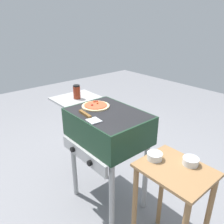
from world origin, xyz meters
TOP-DOWN VIEW (x-y plane):
  - ground_plane at (0.00, 0.00)m, footprint 8.00×8.00m
  - grill at (-0.01, -0.00)m, footprint 0.96×0.53m
  - pizza_pepperoni at (-0.16, 0.00)m, footprint 0.23×0.23m
  - sauce_jar at (-0.44, -0.01)m, footprint 0.07×0.07m
  - spatula at (-0.02, -0.17)m, footprint 0.26×0.10m
  - prep_table at (0.66, 0.00)m, footprint 0.44×0.36m
  - topping_bowl_near at (0.51, -0.02)m, footprint 0.10×0.10m
  - topping_bowl_far at (0.69, 0.11)m, footprint 0.10×0.10m

SIDE VIEW (x-z plane):
  - ground_plane at x=0.00m, z-range 0.00..0.00m
  - prep_table at x=0.66m, z-range 0.16..0.90m
  - grill at x=-0.01m, z-range 0.31..1.21m
  - topping_bowl_near at x=0.51m, z-range 0.74..0.78m
  - topping_bowl_far at x=0.69m, z-range 0.74..0.78m
  - spatula at x=-0.02m, z-range 0.90..0.92m
  - pizza_pepperoni at x=-0.16m, z-range 0.89..0.93m
  - sauce_jar at x=-0.44m, z-range 0.90..1.03m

